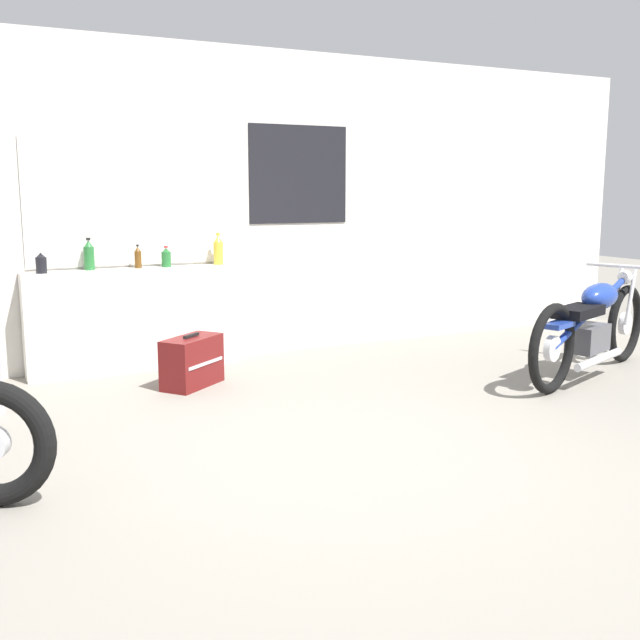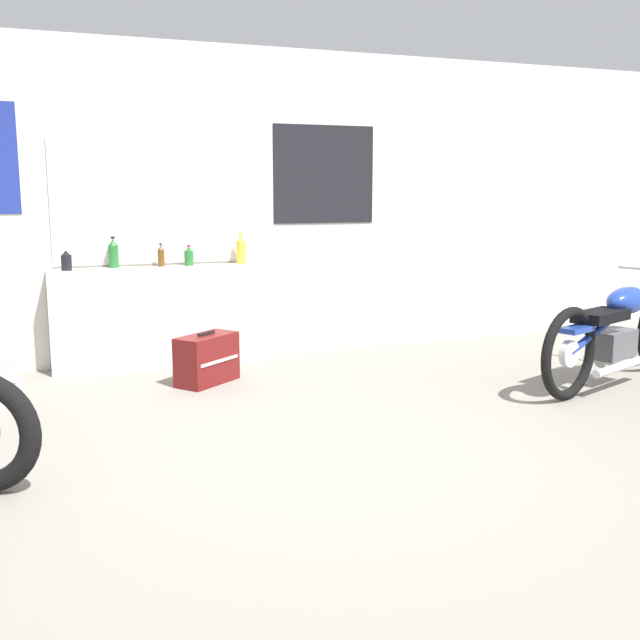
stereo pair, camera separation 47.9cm
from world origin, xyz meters
name	(u,v)px [view 1 (the left image)]	position (x,y,z in m)	size (l,w,h in m)	color
ground_plane	(348,467)	(0.00, 0.00, 0.00)	(24.00, 24.00, 0.00)	gray
wall_back	(186,205)	(-0.01, 3.04, 1.40)	(10.00, 0.07, 2.80)	silver
sill_counter	(135,320)	(-0.54, 2.86, 0.44)	(1.80, 0.28, 0.88)	silver
bottle_leftmost	(41,263)	(-1.28, 2.81, 0.96)	(0.09, 0.09, 0.18)	black
bottle_left_center	(89,256)	(-0.89, 2.90, 1.00)	(0.09, 0.09, 0.27)	#23662D
bottle_center	(138,258)	(-0.49, 2.88, 0.97)	(0.06, 0.06, 0.20)	#5B3814
bottle_right_center	(166,258)	(-0.25, 2.87, 0.96)	(0.08, 0.08, 0.18)	#23662D
bottle_rightmost	(218,251)	(0.22, 2.88, 1.00)	(0.08, 0.08, 0.28)	gold
motorcycle_blue	(593,325)	(2.80, 0.95, 0.43)	(2.04, 0.95, 0.89)	black
hard_case_darkred	(192,362)	(-0.27, 2.10, 0.20)	(0.57, 0.53, 0.42)	maroon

